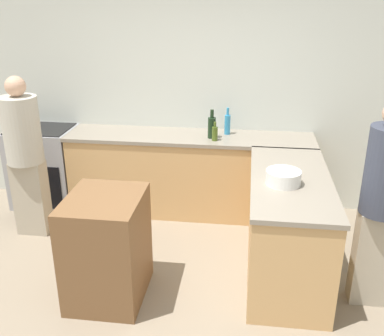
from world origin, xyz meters
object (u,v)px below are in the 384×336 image
Objects in this scene: person_at_peninsula at (382,200)px; range_oven at (45,166)px; wine_bottle_dark at (212,127)px; olive_oil_bottle at (215,133)px; mixing_bowl at (283,177)px; dish_soap_bottle at (227,124)px; island_table at (107,248)px; person_by_range at (25,153)px.

range_oven is at bearing 157.43° from person_at_peninsula.
person_at_peninsula is (1.44, -1.38, -0.12)m from wine_bottle_dark.
olive_oil_bottle is at bearing 137.45° from person_at_peninsula.
dish_soap_bottle is (-0.54, 1.32, 0.06)m from mixing_bowl.
range_oven is 1.03× the size of island_table.
range_oven is 3.01m from mixing_bowl.
wine_bottle_dark is at bearing 121.04° from mixing_bowl.
range_oven is 3.76m from person_at_peninsula.
range_oven is 0.56× the size of person_by_range.
mixing_bowl is at bearing -11.62° from person_by_range.
mixing_bowl is 0.77m from person_at_peninsula.
person_at_peninsula reaches higher than range_oven.
person_at_peninsula is (3.45, -1.43, 0.47)m from range_oven.
wine_bottle_dark is at bearing 136.37° from person_at_peninsula.
wine_bottle_dark reaches higher than island_table.
island_table is (1.28, -1.64, -0.01)m from range_oven.
person_at_peninsula reaches higher than wine_bottle_dark.
wine_bottle_dark is 0.19× the size of person_by_range.
person_by_range reaches higher than wine_bottle_dark.
person_by_range is at bearing -158.18° from dish_soap_bottle.
mixing_bowl is (2.70, -1.22, 0.52)m from range_oven.
range_oven is 2.08m from island_table.
wine_bottle_dark reaches higher than dish_soap_bottle.
wine_bottle_dark is 1.96m from person_by_range.
range_oven is 2.12m from olive_oil_bottle.
person_by_range is (-2.00, -0.80, -0.15)m from dish_soap_bottle.
person_at_peninsula is (0.74, -0.21, -0.06)m from mixing_bowl.
person_by_range is at bearing -160.69° from wine_bottle_dark.
person_at_peninsula reaches higher than olive_oil_bottle.
mixing_bowl is 0.17× the size of person_at_peninsula.
range_oven is 4.60× the size of olive_oil_bottle.
person_by_range is at bearing 167.42° from person_at_peninsula.
wine_bottle_dark reaches higher than mixing_bowl.
island_table is at bearing -39.94° from person_by_range.
range_oven is 2.09m from wine_bottle_dark.
dish_soap_bottle is 2.16m from person_by_range.
person_by_range is at bearing -163.55° from olive_oil_bottle.
person_at_peninsula is at bearing -12.58° from person_by_range.
olive_oil_bottle reaches higher than range_oven.
wine_bottle_dark is 0.22m from dish_soap_bottle.
person_by_range reaches higher than olive_oil_bottle.
range_oven is at bearing -177.32° from dish_soap_bottle.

